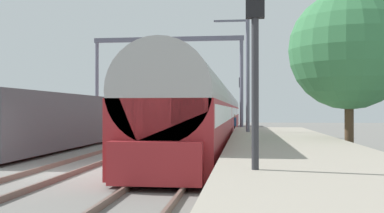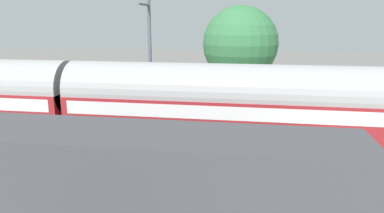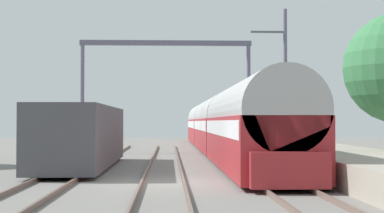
% 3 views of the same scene
% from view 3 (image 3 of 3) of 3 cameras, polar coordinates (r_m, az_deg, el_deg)
% --- Properties ---
extents(ground, '(120.00, 120.00, 0.00)m').
position_cam_3_polar(ground, '(21.02, -2.81, -7.36)').
color(ground, slate).
extents(track_far_west, '(1.51, 60.00, 0.16)m').
position_cam_3_polar(track_far_west, '(21.39, -13.17, -7.00)').
color(track_far_west, brown).
rests_on(track_far_west, ground).
extents(track_west, '(1.52, 60.00, 0.16)m').
position_cam_3_polar(track_west, '(21.01, -2.81, -7.14)').
color(track_west, brown).
rests_on(track_west, ground).
extents(track_east, '(1.51, 60.00, 0.16)m').
position_cam_3_polar(track_east, '(21.32, 7.60, -7.05)').
color(track_east, brown).
rests_on(track_east, ground).
extents(platform, '(4.40, 28.00, 0.90)m').
position_cam_3_polar(platform, '(24.14, 15.78, -5.47)').
color(platform, '#A39989').
rests_on(platform, ground).
extents(passenger_train, '(2.93, 49.20, 3.82)m').
position_cam_3_polar(passenger_train, '(42.35, 2.66, -1.71)').
color(passenger_train, maroon).
rests_on(passenger_train, ground).
extents(freight_car, '(2.80, 13.00, 2.70)m').
position_cam_3_polar(freight_car, '(28.17, -10.47, -2.84)').
color(freight_car, '#47474C').
rests_on(freight_car, ground).
extents(person_crossing, '(0.30, 0.43, 1.73)m').
position_cam_3_polar(person_crossing, '(40.62, 4.96, -3.05)').
color(person_crossing, '#252525').
rests_on(person_crossing, ground).
extents(railway_signal_far, '(0.36, 0.30, 5.00)m').
position_cam_3_polar(railway_signal_far, '(47.50, 4.45, -0.19)').
color(railway_signal_far, '#2D2D33').
rests_on(railway_signal_far, ground).
extents(catenary_gantry, '(12.04, 0.28, 7.86)m').
position_cam_3_polar(catenary_gantry, '(41.70, -2.52, 3.27)').
color(catenary_gantry, slate).
rests_on(catenary_gantry, ground).
extents(catenary_pole_east_mid, '(1.90, 0.20, 8.00)m').
position_cam_3_polar(catenary_pole_east_mid, '(31.05, 8.86, 2.23)').
color(catenary_pole_east_mid, slate).
rests_on(catenary_pole_east_mid, ground).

